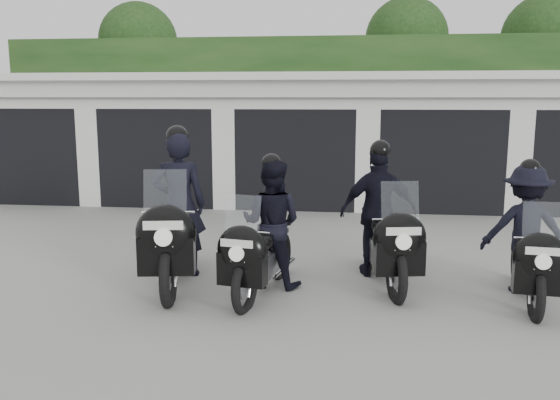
# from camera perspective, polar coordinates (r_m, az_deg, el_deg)

# --- Properties ---
(ground) EXTENTS (80.00, 80.00, 0.00)m
(ground) POSITION_cam_1_polar(r_m,az_deg,el_deg) (7.70, -2.58, -8.78)
(ground) COLOR gray
(ground) RESTS_ON ground
(garage_block) EXTENTS (16.40, 6.80, 2.96)m
(garage_block) POSITION_cam_1_polar(r_m,az_deg,el_deg) (15.33, 2.36, 6.04)
(garage_block) COLOR silver
(garage_block) RESTS_ON ground
(background_vegetation) EXTENTS (20.00, 3.90, 5.80)m
(background_vegetation) POSITION_cam_1_polar(r_m,az_deg,el_deg) (20.13, 4.59, 10.78)
(background_vegetation) COLOR #163212
(background_vegetation) RESTS_ON ground
(police_bike_a) EXTENTS (0.98, 2.46, 2.15)m
(police_bike_a) POSITION_cam_1_polar(r_m,az_deg,el_deg) (7.97, -9.96, -1.92)
(police_bike_a) COLOR black
(police_bike_a) RESTS_ON ground
(police_bike_b) EXTENTS (0.99, 2.06, 1.81)m
(police_bike_b) POSITION_cam_1_polar(r_m,az_deg,el_deg) (7.57, -1.26, -3.11)
(police_bike_b) COLOR black
(police_bike_b) RESTS_ON ground
(police_bike_c) EXTENTS (1.15, 2.22, 1.95)m
(police_bike_c) POSITION_cam_1_polar(r_m,az_deg,el_deg) (8.10, 9.74, -1.92)
(police_bike_c) COLOR black
(police_bike_c) RESTS_ON ground
(police_bike_d) EXTENTS (1.11, 2.03, 1.77)m
(police_bike_d) POSITION_cam_1_polar(r_m,az_deg,el_deg) (7.94, 22.70, -3.34)
(police_bike_d) COLOR black
(police_bike_d) RESTS_ON ground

